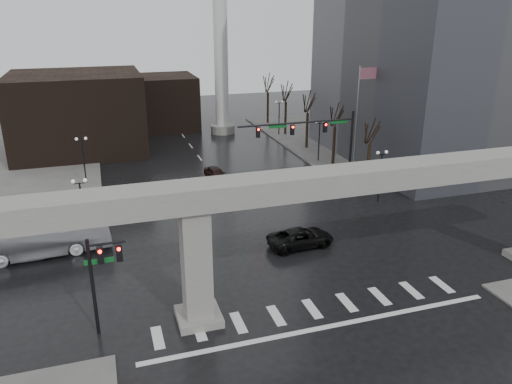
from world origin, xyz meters
The scene contains 23 objects.
ground centered at (0.00, 0.00, 0.00)m, with size 160.00×160.00×0.00m, color black.
sidewalk_ne centered at (26.00, 36.00, 0.07)m, with size 28.00×36.00×0.15m, color slate.
elevated_guideway centered at (1.26, 0.00, 6.88)m, with size 48.00×2.60×8.70m.
building_far_left centered at (-14.00, 42.00, 5.00)m, with size 16.00×14.00×10.00m, color black.
building_far_mid centered at (-2.00, 52.00, 4.00)m, with size 10.00×10.00×8.00m, color black.
smokestack centered at (6.00, 46.00, 13.35)m, with size 3.60×3.60×30.00m.
signal_mast_arm centered at (8.99, 18.80, 5.83)m, with size 12.12×0.43×8.00m.
signal_left_pole centered at (-12.25, 0.50, 4.07)m, with size 2.30×0.30×6.00m.
flagpole_assembly centered at (15.29, 22.00, 7.53)m, with size 2.06×0.12×12.00m.
lamp_right_0 centered at (13.50, 14.00, 3.47)m, with size 1.22×0.32×5.11m.
lamp_right_1 centered at (13.50, 28.00, 3.47)m, with size 1.22×0.32×5.11m.
lamp_right_2 centered at (13.50, 42.00, 3.47)m, with size 1.22×0.32×5.11m.
lamp_left_0 centered at (-13.50, 14.00, 3.47)m, with size 1.22×0.32×5.11m.
lamp_left_1 centered at (-13.50, 28.00, 3.47)m, with size 1.22×0.32×5.11m.
lamp_left_2 centered at (-13.50, 42.00, 3.47)m, with size 1.22×0.32×5.11m.
tree_right_0 centered at (14.53, 18.02, 2.79)m, with size 1.09×1.58×7.50m.
tree_right_1 centered at (14.53, 26.02, 2.85)m, with size 1.09×1.61×7.67m.
tree_right_2 centered at (14.53, 34.02, 2.91)m, with size 1.10×1.63×7.85m.
tree_right_3 centered at (14.53, 42.02, 2.98)m, with size 1.11×1.66×8.02m.
tree_right_4 centered at (14.53, 50.02, 3.04)m, with size 1.12×1.69×8.19m.
pickup_truck centered at (2.65, 7.33, 0.73)m, with size 2.43×5.27×1.46m, color black.
city_bus centered at (-17.23, 12.00, 1.58)m, with size 2.65×11.31×3.15m, color silver.
far_car centered at (0.04, 25.02, 0.69)m, with size 1.63×4.06×1.38m, color black.
Camera 1 is at (-11.45, -25.39, 17.75)m, focal length 35.00 mm.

